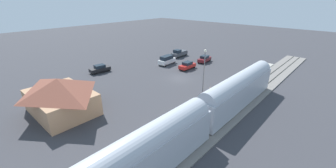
% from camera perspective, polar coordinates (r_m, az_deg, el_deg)
% --- Properties ---
extents(ground_plane, '(200.00, 200.00, 0.00)m').
position_cam_1_polar(ground_plane, '(43.45, 3.08, 1.46)').
color(ground_plane, '#38383D').
extents(railway_track, '(4.80, 70.00, 0.30)m').
position_cam_1_polar(railway_track, '(37.02, 20.16, -3.72)').
color(railway_track, slate).
rests_on(railway_track, ground).
extents(platform, '(3.20, 46.00, 0.30)m').
position_cam_1_polar(platform, '(38.42, 14.73, -1.97)').
color(platform, '#A8A399').
rests_on(platform, ground).
extents(station_building, '(10.73, 7.87, 5.28)m').
position_cam_1_polar(station_building, '(33.48, -27.35, -2.70)').
color(station_building, tan).
rests_on(station_building, ground).
extents(pedestrian_on_platform, '(0.36, 0.36, 1.71)m').
position_cam_1_polar(pedestrian_on_platform, '(35.05, 11.38, -2.06)').
color(pedestrian_on_platform, brown).
rests_on(pedestrian_on_platform, platform).
extents(pedestrian_waiting_far, '(0.36, 0.36, 1.71)m').
position_cam_1_polar(pedestrian_waiting_far, '(43.92, 19.61, 2.15)').
color(pedestrian_waiting_far, '#23284C').
rests_on(pedestrian_waiting_far, platform).
extents(sedan_black, '(2.23, 4.64, 1.74)m').
position_cam_1_polar(sedan_black, '(49.33, -18.09, 4.03)').
color(sedan_black, black).
rests_on(sedan_black, ground).
extents(sedan_red, '(1.84, 4.50, 1.74)m').
position_cam_1_polar(sedan_red, '(49.38, 5.29, 5.08)').
color(sedan_red, red).
rests_on(sedan_red, ground).
extents(pickup_charcoal, '(2.20, 5.48, 2.14)m').
position_cam_1_polar(pickup_charcoal, '(60.00, 3.08, 8.44)').
color(pickup_charcoal, '#47494F').
rests_on(pickup_charcoal, ground).
extents(suv_white, '(2.35, 5.04, 2.22)m').
position_cam_1_polar(suv_white, '(52.69, -0.30, 6.61)').
color(suv_white, white).
rests_on(suv_white, ground).
extents(sedan_maroon, '(2.36, 4.69, 1.74)m').
position_cam_1_polar(sedan_maroon, '(55.44, 9.94, 6.79)').
color(sedan_maroon, maroon).
rests_on(sedan_maroon, ground).
extents(light_pole_near_platform, '(0.44, 0.44, 7.68)m').
position_cam_1_polar(light_pole_near_platform, '(36.21, 9.88, 4.90)').
color(light_pole_near_platform, '#515156').
rests_on(light_pole_near_platform, ground).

